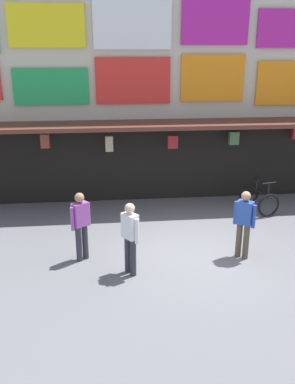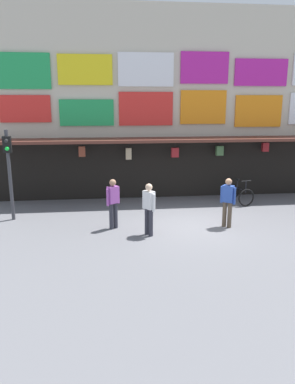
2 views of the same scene
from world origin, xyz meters
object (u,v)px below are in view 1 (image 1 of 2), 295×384
at_px(pedestrian_in_blue, 130,235).
at_px(pedestrian_in_black, 81,223).
at_px(pedestrian_in_red, 245,219).
at_px(bicycle_parked, 259,198).

xyz_separation_m(pedestrian_in_blue, pedestrian_in_black, (-1.09, 0.78, 0.00)).
relative_size(pedestrian_in_blue, pedestrian_in_black, 1.00).
height_order(pedestrian_in_blue, pedestrian_in_black, same).
bearing_deg(pedestrian_in_red, pedestrian_in_black, 175.92).
relative_size(pedestrian_in_red, pedestrian_in_blue, 1.00).
distance_m(pedestrian_in_red, pedestrian_in_blue, 2.77).
relative_size(bicycle_parked, pedestrian_in_black, 0.76).
distance_m(bicycle_parked, pedestrian_in_red, 3.32).
bearing_deg(pedestrian_in_red, pedestrian_in_blue, -169.41).
distance_m(bicycle_parked, pedestrian_in_blue, 5.44).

